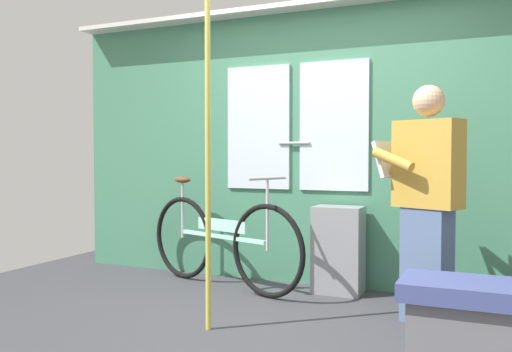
{
  "coord_description": "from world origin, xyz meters",
  "views": [
    {
      "loc": [
        1.41,
        -3.23,
        1.12
      ],
      "look_at": [
        -0.26,
        0.56,
        0.97
      ],
      "focal_mm": 38.12,
      "sensor_mm": 36.0,
      "label": 1
    }
  ],
  "objects_px": {
    "passenger_reading_newspaper": "(426,198)",
    "trash_bin_by_wall": "(338,250)",
    "bicycle_near_door": "(221,241)",
    "bench_seat_corner": "(467,320)",
    "handrail_pole": "(208,146)"
  },
  "relations": [
    {
      "from": "handrail_pole",
      "to": "bench_seat_corner",
      "type": "bearing_deg",
      "value": 1.77
    },
    {
      "from": "bicycle_near_door",
      "to": "bench_seat_corner",
      "type": "xyz_separation_m",
      "value": [
        2.01,
        -1.0,
        -0.16
      ]
    },
    {
      "from": "passenger_reading_newspaper",
      "to": "trash_bin_by_wall",
      "type": "height_order",
      "value": "passenger_reading_newspaper"
    },
    {
      "from": "bicycle_near_door",
      "to": "passenger_reading_newspaper",
      "type": "height_order",
      "value": "passenger_reading_newspaper"
    },
    {
      "from": "trash_bin_by_wall",
      "to": "handrail_pole",
      "type": "distance_m",
      "value": 1.6
    },
    {
      "from": "bicycle_near_door",
      "to": "bench_seat_corner",
      "type": "height_order",
      "value": "bicycle_near_door"
    },
    {
      "from": "bicycle_near_door",
      "to": "bench_seat_corner",
      "type": "bearing_deg",
      "value": -7.88
    },
    {
      "from": "trash_bin_by_wall",
      "to": "bench_seat_corner",
      "type": "xyz_separation_m",
      "value": [
        1.04,
        -1.21,
        -0.12
      ]
    },
    {
      "from": "trash_bin_by_wall",
      "to": "bench_seat_corner",
      "type": "distance_m",
      "value": 1.6
    },
    {
      "from": "bicycle_near_door",
      "to": "handrail_pole",
      "type": "bearing_deg",
      "value": -48.27
    },
    {
      "from": "bicycle_near_door",
      "to": "trash_bin_by_wall",
      "type": "xyz_separation_m",
      "value": [
        0.97,
        0.22,
        -0.04
      ]
    },
    {
      "from": "bicycle_near_door",
      "to": "bench_seat_corner",
      "type": "relative_size",
      "value": 2.43
    },
    {
      "from": "bicycle_near_door",
      "to": "passenger_reading_newspaper",
      "type": "distance_m",
      "value": 1.8
    },
    {
      "from": "bicycle_near_door",
      "to": "handrail_pole",
      "type": "relative_size",
      "value": 0.72
    },
    {
      "from": "bicycle_near_door",
      "to": "handrail_pole",
      "type": "height_order",
      "value": "handrail_pole"
    }
  ]
}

